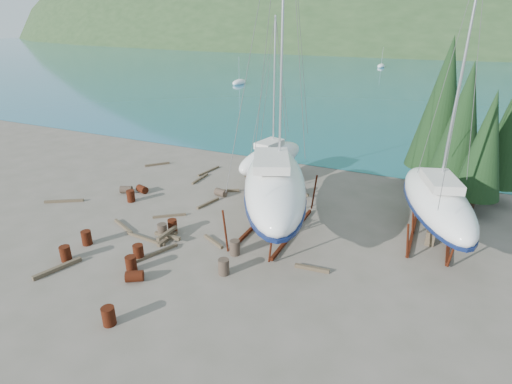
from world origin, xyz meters
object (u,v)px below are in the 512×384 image
at_px(large_sailboat_far, 437,201).
at_px(worker, 274,226).
at_px(large_sailboat_near, 275,184).
at_px(small_sailboat_shore, 271,157).

distance_m(large_sailboat_far, worker, 9.70).
bearing_deg(worker, large_sailboat_near, 34.03).
relative_size(large_sailboat_far, small_sailboat_shore, 1.25).
xyz_separation_m(large_sailboat_near, worker, (0.43, -1.02, -2.30)).
height_order(small_sailboat_shore, worker, small_sailboat_shore).
bearing_deg(small_sailboat_shore, large_sailboat_far, -9.97).
height_order(large_sailboat_far, worker, large_sailboat_far).
distance_m(large_sailboat_far, small_sailboat_shore, 13.57).
bearing_deg(small_sailboat_shore, large_sailboat_near, -54.48).
distance_m(large_sailboat_near, small_sailboat_shore, 8.59).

